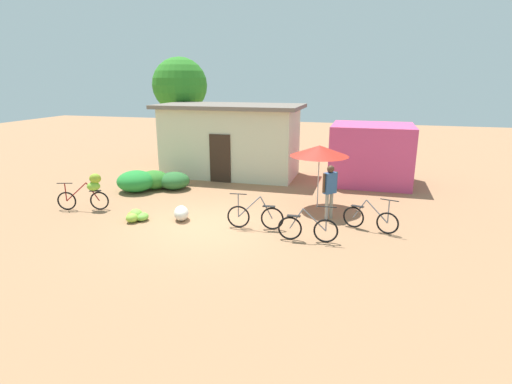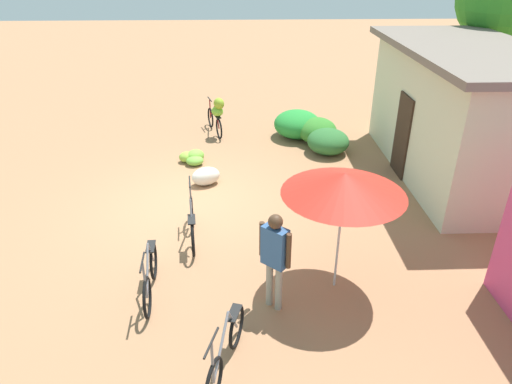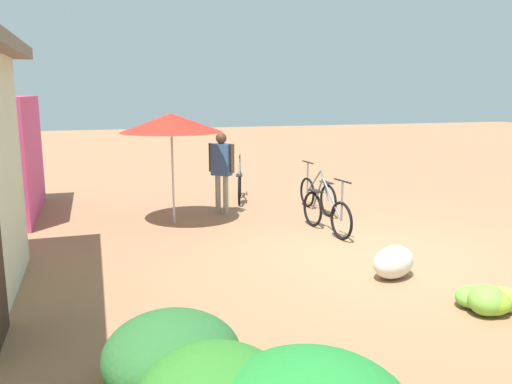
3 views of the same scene
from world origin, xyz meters
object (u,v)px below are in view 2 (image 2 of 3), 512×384
at_px(bicycle_near_pile, 192,223).
at_px(person_vendor, 275,252).
at_px(banana_pile_on_ground, 193,157).
at_px(building_low, 460,112).
at_px(bicycle_by_shop, 226,351).
at_px(produce_sack, 206,176).
at_px(bicycle_center_loaded, 150,277).
at_px(market_umbrella, 344,184).
at_px(bicycle_leftmost, 217,113).

xyz_separation_m(bicycle_near_pile, person_vendor, (1.96, 1.45, 0.67)).
height_order(banana_pile_on_ground, person_vendor, person_vendor).
distance_m(building_low, bicycle_by_shop, 8.31).
relative_size(building_low, person_vendor, 3.68).
distance_m(building_low, produce_sack, 6.31).
height_order(bicycle_center_loaded, banana_pile_on_ground, bicycle_center_loaded).
bearing_deg(produce_sack, building_low, 94.51).
distance_m(building_low, banana_pile_on_ground, 6.76).
bearing_deg(person_vendor, market_umbrella, 114.28).
bearing_deg(bicycle_center_loaded, bicycle_leftmost, 173.67).
height_order(bicycle_near_pile, banana_pile_on_ground, bicycle_near_pile).
bearing_deg(person_vendor, bicycle_leftmost, -171.24).
distance_m(bicycle_by_shop, person_vendor, 1.60).
distance_m(bicycle_leftmost, produce_sack, 3.34).
height_order(building_low, market_umbrella, building_low).
height_order(building_low, banana_pile_on_ground, building_low).
distance_m(bicycle_by_shop, banana_pile_on_ground, 6.98).
distance_m(banana_pile_on_ground, produce_sack, 1.38).
distance_m(banana_pile_on_ground, person_vendor, 5.99).
height_order(bicycle_center_loaded, produce_sack, bicycle_center_loaded).
distance_m(building_low, bicycle_near_pile, 6.99).
bearing_deg(bicycle_by_shop, banana_pile_on_ground, -171.59).
bearing_deg(bicycle_center_loaded, bicycle_by_shop, 38.18).
xyz_separation_m(market_umbrella, banana_pile_on_ground, (-5.17, -2.81, -1.78)).
relative_size(bicycle_leftmost, bicycle_center_loaded, 1.02).
bearing_deg(market_umbrella, bicycle_by_shop, -46.14).
distance_m(building_low, bicycle_center_loaded, 8.23).
relative_size(bicycle_by_shop, produce_sack, 2.22).
height_order(bicycle_near_pile, produce_sack, bicycle_near_pile).
height_order(bicycle_leftmost, person_vendor, person_vendor).
relative_size(market_umbrella, bicycle_by_shop, 1.35).
height_order(bicycle_near_pile, bicycle_by_shop, bicycle_near_pile).
xyz_separation_m(building_low, bicycle_near_pile, (2.87, -6.26, -1.21)).
relative_size(bicycle_near_pile, bicycle_center_loaded, 1.03).
xyz_separation_m(building_low, banana_pile_on_ground, (-0.82, -6.56, -1.43)).
bearing_deg(bicycle_leftmost, bicycle_near_pile, -2.69).
bearing_deg(produce_sack, bicycle_center_loaded, -9.32).
bearing_deg(bicycle_center_loaded, produce_sack, 170.68).
relative_size(bicycle_center_loaded, produce_sack, 2.30).
distance_m(market_umbrella, person_vendor, 1.47).
bearing_deg(building_low, bicycle_near_pile, -65.37).
bearing_deg(bicycle_leftmost, bicycle_by_shop, 2.90).
distance_m(bicycle_leftmost, bicycle_near_pile, 5.70).
bearing_deg(bicycle_near_pile, bicycle_center_loaded, -18.64).
distance_m(building_low, market_umbrella, 5.75).
distance_m(building_low, bicycle_leftmost, 6.68).
relative_size(bicycle_leftmost, banana_pile_on_ground, 2.14).
bearing_deg(bicycle_leftmost, bicycle_center_loaded, -6.33).
height_order(bicycle_near_pile, person_vendor, person_vendor).
relative_size(bicycle_center_loaded, banana_pile_on_ground, 2.11).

